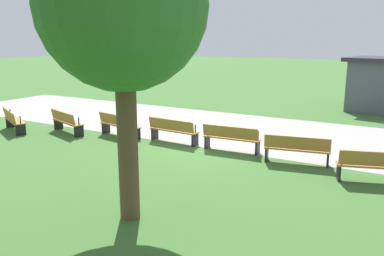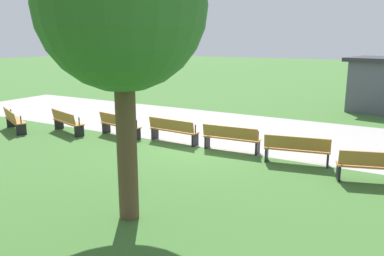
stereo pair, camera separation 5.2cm
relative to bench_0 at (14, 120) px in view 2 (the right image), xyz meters
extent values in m
plane|color=#3D6B2D|center=(7.69, 1.76, -0.48)|extent=(120.00, 120.00, 0.00)
cube|color=#A39E99|center=(7.69, 4.75, -0.47)|extent=(30.08, 6.25, 0.01)
cube|color=#B27538|center=(0.03, 0.06, -0.03)|extent=(1.91, 1.20, 0.04)
cube|color=#B27538|center=(-0.05, -0.12, 0.21)|extent=(1.77, 0.90, 0.40)
cube|color=black|center=(-0.78, 0.44, -0.26)|extent=(0.21, 0.36, 0.43)
cylinder|color=black|center=(-0.77, 0.46, 0.13)|extent=(0.06, 0.06, 0.30)
cube|color=black|center=(0.84, -0.31, -0.26)|extent=(0.21, 0.36, 0.43)
cylinder|color=black|center=(0.85, -0.29, 0.13)|extent=(0.06, 0.06, 0.30)
cube|color=#B27538|center=(2.13, 0.89, -0.03)|extent=(1.94, 1.00, 0.04)
cube|color=#B27538|center=(2.07, 0.70, 0.21)|extent=(1.84, 0.68, 0.40)
cube|color=black|center=(1.28, 1.16, -0.26)|extent=(0.17, 0.37, 0.43)
cylinder|color=black|center=(1.29, 1.18, 0.13)|extent=(0.06, 0.06, 0.30)
cube|color=black|center=(2.98, 0.61, -0.26)|extent=(0.17, 0.37, 0.43)
cylinder|color=black|center=(2.99, 0.63, 0.13)|extent=(0.06, 0.06, 0.30)
cube|color=#B27538|center=(4.32, 1.44, -0.03)|extent=(1.95, 0.78, 0.04)
cube|color=#B27538|center=(4.28, 1.25, 0.21)|extent=(1.89, 0.46, 0.40)
cube|color=black|center=(3.45, 1.61, -0.26)|extent=(0.13, 0.38, 0.43)
cylinder|color=black|center=(3.45, 1.63, 0.13)|extent=(0.05, 0.05, 0.30)
cube|color=black|center=(5.20, 1.28, -0.26)|extent=(0.13, 0.38, 0.43)
cylinder|color=black|center=(5.20, 1.30, 0.13)|extent=(0.05, 0.05, 0.30)
cube|color=#B27538|center=(6.56, 1.72, -0.03)|extent=(1.92, 0.56, 0.04)
cube|color=#B27538|center=(6.55, 1.52, 0.21)|extent=(1.90, 0.22, 0.40)
cube|color=black|center=(5.67, 1.78, -0.26)|extent=(0.08, 0.38, 0.43)
cylinder|color=black|center=(5.67, 1.80, 0.13)|extent=(0.05, 0.05, 0.30)
cube|color=black|center=(7.45, 1.67, -0.26)|extent=(0.08, 0.38, 0.43)
cylinder|color=black|center=(7.45, 1.69, 0.13)|extent=(0.05, 0.05, 0.30)
cube|color=#B27538|center=(8.82, 1.72, -0.03)|extent=(1.92, 0.56, 0.04)
cube|color=#B27538|center=(8.83, 1.52, 0.21)|extent=(1.90, 0.22, 0.40)
cube|color=black|center=(7.93, 1.67, -0.26)|extent=(0.08, 0.38, 0.43)
cylinder|color=black|center=(7.93, 1.69, 0.13)|extent=(0.05, 0.05, 0.30)
cube|color=black|center=(9.71, 1.78, -0.26)|extent=(0.08, 0.38, 0.43)
cylinder|color=black|center=(9.71, 1.80, 0.13)|extent=(0.05, 0.05, 0.30)
cube|color=#B27538|center=(11.06, 1.44, -0.03)|extent=(1.95, 0.78, 0.04)
cube|color=#B27538|center=(11.10, 1.25, 0.21)|extent=(1.89, 0.46, 0.40)
cube|color=black|center=(10.19, 1.28, -0.26)|extent=(0.13, 0.38, 0.43)
cylinder|color=black|center=(10.18, 1.30, 0.13)|extent=(0.05, 0.05, 0.30)
cube|color=black|center=(11.94, 1.61, -0.26)|extent=(0.13, 0.38, 0.43)
cylinder|color=black|center=(11.93, 1.63, 0.13)|extent=(0.05, 0.05, 0.30)
cube|color=#B27538|center=(13.25, 0.89, -0.03)|extent=(1.94, 1.00, 0.04)
cube|color=#B27538|center=(13.31, 0.70, 0.21)|extent=(1.84, 0.68, 0.40)
cube|color=black|center=(12.40, 0.61, -0.26)|extent=(0.17, 0.37, 0.43)
cylinder|color=black|center=(12.39, 0.63, 0.13)|extent=(0.06, 0.06, 0.30)
cylinder|color=brown|center=(8.96, -3.89, 1.14)|extent=(0.41, 0.41, 3.23)
sphere|color=#336B2D|center=(8.96, -3.89, 3.81)|extent=(3.26, 3.26, 3.26)
camera|label=1|loc=(13.86, -9.93, 3.22)|focal=36.73mm
camera|label=2|loc=(13.90, -9.90, 3.22)|focal=36.73mm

